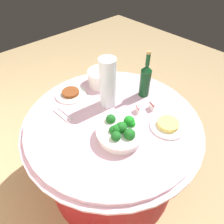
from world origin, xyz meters
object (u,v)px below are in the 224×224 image
object	(u,v)px
plate_stack	(102,77)
food_plate_stir_fry	(71,93)
decorative_fruit_vase	(108,85)
food_plate_noodles	(168,125)
label_placard_front	(152,105)
broccoli_bowl	(121,131)
serving_tongs	(63,115)
wine_bottle	(145,80)
label_placard_mid	(137,108)

from	to	relation	value
plate_stack	food_plate_stir_fry	world-z (taller)	plate_stack
plate_stack	decorative_fruit_vase	bearing A→B (deg)	149.25
food_plate_noodles	label_placard_front	world-z (taller)	label_placard_front
broccoli_bowl	label_placard_front	xyz separation A→B (m)	(0.03, -0.32, -0.02)
plate_stack	food_plate_noodles	xyz separation A→B (m)	(-0.62, 0.00, -0.04)
serving_tongs	food_plate_stir_fry	xyz separation A→B (m)	(0.15, -0.16, 0.01)
wine_bottle	serving_tongs	size ratio (longest dim) A/B	2.01
broccoli_bowl	decorative_fruit_vase	bearing A→B (deg)	-28.45
wine_bottle	food_plate_stir_fry	xyz separation A→B (m)	(0.35, 0.39, -0.12)
decorative_fruit_vase	label_placard_front	bearing A→B (deg)	-144.08
food_plate_noodles	label_placard_front	distance (m)	0.18
decorative_fruit_vase	label_placard_mid	distance (m)	0.24
serving_tongs	label_placard_mid	world-z (taller)	label_placard_mid
food_plate_stir_fry	label_placard_front	world-z (taller)	label_placard_front
serving_tongs	label_placard_mid	xyz separation A→B (m)	(-0.30, -0.38, 0.03)
plate_stack	serving_tongs	world-z (taller)	plate_stack
plate_stack	decorative_fruit_vase	world-z (taller)	decorative_fruit_vase
broccoli_bowl	food_plate_noodles	bearing A→B (deg)	-117.44
serving_tongs	food_plate_stir_fry	distance (m)	0.22
broccoli_bowl	food_plate_stir_fry	distance (m)	0.53
food_plate_stir_fry	label_placard_mid	bearing A→B (deg)	-154.15
plate_stack	label_placard_front	xyz separation A→B (m)	(-0.45, -0.05, -0.02)
serving_tongs	label_placard_front	distance (m)	0.58
label_placard_mid	broccoli_bowl	bearing A→B (deg)	108.72
food_plate_stir_fry	label_placard_front	bearing A→B (deg)	-148.02
plate_stack	decorative_fruit_vase	xyz separation A→B (m)	(-0.21, 0.12, 0.10)
label_placard_mid	decorative_fruit_vase	bearing A→B (deg)	23.05
wine_bottle	decorative_fruit_vase	world-z (taller)	decorative_fruit_vase
decorative_fruit_vase	serving_tongs	distance (m)	0.35
decorative_fruit_vase	serving_tongs	world-z (taller)	decorative_fruit_vase
plate_stack	label_placard_mid	world-z (taller)	plate_stack
food_plate_noodles	label_placard_mid	distance (m)	0.22
plate_stack	wine_bottle	bearing A→B (deg)	-157.22
plate_stack	food_plate_stir_fry	size ratio (longest dim) A/B	0.95
serving_tongs	label_placard_front	bearing A→B (deg)	-126.61
label_placard_front	decorative_fruit_vase	bearing A→B (deg)	35.92
plate_stack	food_plate_noodles	distance (m)	0.62
decorative_fruit_vase	broccoli_bowl	bearing A→B (deg)	151.55
broccoli_bowl	plate_stack	distance (m)	0.55
wine_bottle	label_placard_mid	bearing A→B (deg)	118.25
food_plate_stir_fry	food_plate_noodles	world-z (taller)	food_plate_noodles
decorative_fruit_vase	wine_bottle	bearing A→B (deg)	-111.67
broccoli_bowl	label_placard_mid	world-z (taller)	broccoli_bowl
broccoli_bowl	food_plate_noodles	xyz separation A→B (m)	(-0.14, -0.27, -0.03)
food_plate_noodles	label_placard_mid	world-z (taller)	label_placard_mid
label_placard_front	label_placard_mid	distance (m)	0.10
plate_stack	serving_tongs	xyz separation A→B (m)	(-0.10, 0.42, -0.05)
plate_stack	label_placard_mid	bearing A→B (deg)	174.05
label_placard_mid	plate_stack	bearing A→B (deg)	-5.95
broccoli_bowl	food_plate_stir_fry	bearing A→B (deg)	-1.40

